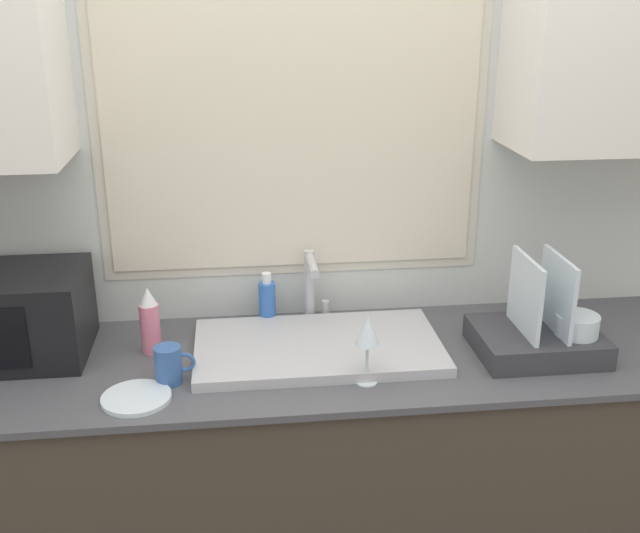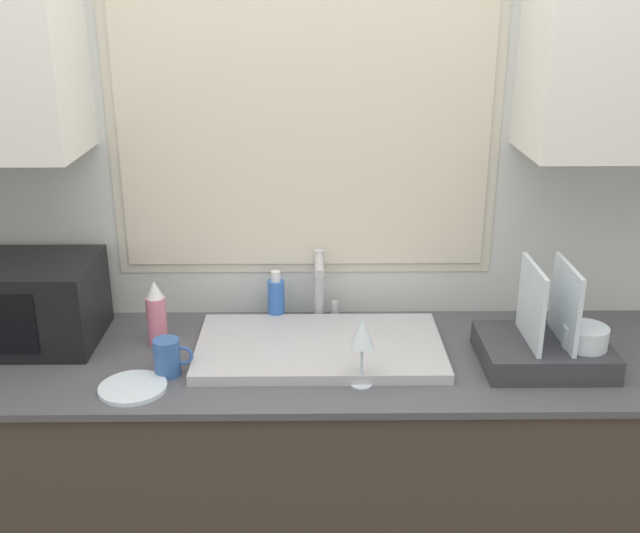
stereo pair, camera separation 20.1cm
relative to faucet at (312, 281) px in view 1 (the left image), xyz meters
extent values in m
cube|color=#42382D|center=(-0.05, -0.22, -0.61)|extent=(2.33, 0.60, 0.91)
cube|color=#4C4C51|center=(-0.05, -0.22, -0.15)|extent=(2.36, 0.63, 0.02)
cube|color=silver|center=(-0.05, 0.11, 0.23)|extent=(6.00, 0.06, 2.60)
cube|color=beige|center=(-0.05, 0.08, 0.43)|extent=(1.16, 0.01, 0.86)
cube|color=beige|center=(-0.05, 0.08, 0.43)|extent=(1.10, 0.01, 0.80)
cube|color=white|center=(0.88, -0.08, 0.80)|extent=(0.63, 0.32, 0.78)
cube|color=#B2B2B7|center=(0.00, -0.20, -0.12)|extent=(0.70, 0.40, 0.03)
cylinder|color=#B7B7BC|center=(0.00, 0.03, -0.02)|extent=(0.03, 0.03, 0.23)
cylinder|color=#B7B7BC|center=(0.00, -0.06, 0.08)|extent=(0.03, 0.16, 0.03)
cylinder|color=#B7B7BC|center=(0.05, 0.03, -0.11)|extent=(0.02, 0.02, 0.06)
cube|color=#333338|center=(0.62, -0.28, -0.10)|extent=(0.35, 0.28, 0.07)
cube|color=silver|center=(0.57, -0.28, 0.04)|extent=(0.01, 0.22, 0.22)
cube|color=silver|center=(0.66, -0.28, 0.04)|extent=(0.01, 0.22, 0.22)
cylinder|color=silver|center=(0.71, -0.32, -0.04)|extent=(0.12, 0.12, 0.06)
cylinder|color=#D8728C|center=(-0.48, -0.14, -0.06)|extent=(0.06, 0.06, 0.15)
cone|color=silver|center=(-0.48, -0.14, 0.03)|extent=(0.05, 0.05, 0.05)
cylinder|color=blue|center=(-0.14, 0.01, -0.07)|extent=(0.05, 0.05, 0.14)
cylinder|color=white|center=(-0.14, 0.01, 0.01)|extent=(0.03, 0.03, 0.03)
cylinder|color=#335999|center=(-0.42, -0.34, -0.09)|extent=(0.07, 0.07, 0.10)
torus|color=#335999|center=(-0.37, -0.34, -0.08)|extent=(0.06, 0.01, 0.06)
cylinder|color=silver|center=(0.10, -0.40, -0.14)|extent=(0.06, 0.06, 0.00)
cylinder|color=silver|center=(0.10, -0.40, -0.08)|extent=(0.01, 0.01, 0.11)
cone|color=silver|center=(0.10, -0.40, 0.01)|extent=(0.07, 0.07, 0.08)
cylinder|color=silver|center=(-0.49, -0.42, -0.13)|extent=(0.18, 0.18, 0.01)
camera|label=1|loc=(-0.23, -2.12, 0.84)|focal=42.00mm
camera|label=2|loc=(-0.03, -2.14, 0.84)|focal=42.00mm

